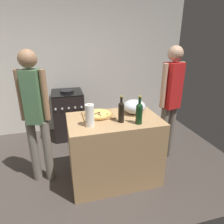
% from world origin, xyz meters
% --- Properties ---
extents(ground_plane, '(4.43, 3.06, 0.02)m').
position_xyz_m(ground_plane, '(0.00, 1.23, -0.01)').
color(ground_plane, '#3F3833').
extents(kitchen_wall_rear, '(4.43, 0.10, 2.60)m').
position_xyz_m(kitchen_wall_rear, '(0.00, 2.51, 1.30)').
color(kitchen_wall_rear, beige).
rests_on(kitchen_wall_rear, ground_plane).
extents(counter, '(1.16, 0.73, 0.90)m').
position_xyz_m(counter, '(0.24, 0.66, 0.45)').
color(counter, tan).
rests_on(counter, ground_plane).
extents(cutting_board, '(0.40, 0.32, 0.02)m').
position_xyz_m(cutting_board, '(0.07, 0.79, 0.91)').
color(cutting_board, '#9E7247').
rests_on(cutting_board, counter).
extents(pizza, '(0.35, 0.35, 0.03)m').
position_xyz_m(pizza, '(0.07, 0.79, 0.93)').
color(pizza, tan).
rests_on(pizza, cutting_board).
extents(mixing_bowl, '(0.30, 0.30, 0.18)m').
position_xyz_m(mixing_bowl, '(0.55, 0.77, 0.99)').
color(mixing_bowl, '#B2B2B7').
rests_on(mixing_bowl, counter).
extents(paper_towel_roll, '(0.10, 0.10, 0.26)m').
position_xyz_m(paper_towel_roll, '(-0.08, 0.52, 1.03)').
color(paper_towel_roll, white).
rests_on(paper_towel_roll, counter).
extents(wine_bottle_dark, '(0.08, 0.08, 0.34)m').
position_xyz_m(wine_bottle_dark, '(0.48, 0.44, 1.04)').
color(wine_bottle_dark, '#143819').
rests_on(wine_bottle_dark, counter).
extents(wine_bottle_clear, '(0.07, 0.07, 0.33)m').
position_xyz_m(wine_bottle_clear, '(0.29, 0.54, 1.04)').
color(wine_bottle_clear, black).
rests_on(wine_bottle_clear, counter).
extents(stove, '(0.56, 0.63, 0.93)m').
position_xyz_m(stove, '(-0.26, 2.11, 0.45)').
color(stove, black).
rests_on(stove, ground_plane).
extents(person_in_stripes, '(0.35, 0.24, 1.73)m').
position_xyz_m(person_in_stripes, '(-0.70, 0.88, 1.00)').
color(person_in_stripes, slate).
rests_on(person_in_stripes, ground_plane).
extents(person_in_red, '(0.39, 0.26, 1.75)m').
position_xyz_m(person_in_red, '(1.18, 0.92, 1.02)').
color(person_in_red, slate).
rests_on(person_in_red, ground_plane).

